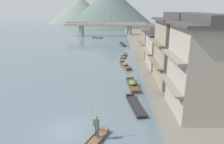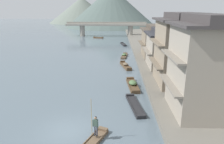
# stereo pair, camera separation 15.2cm
# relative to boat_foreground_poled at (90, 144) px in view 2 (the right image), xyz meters

# --- Properties ---
(ground_plane) EXTENTS (400.00, 400.00, 0.00)m
(ground_plane) POSITION_rel_boat_foreground_poled_xyz_m (-2.22, 1.97, -0.13)
(ground_plane) COLOR slate
(riverbank_right) EXTENTS (18.00, 110.00, 0.58)m
(riverbank_right) POSITION_rel_boat_foreground_poled_xyz_m (14.54, 31.97, 0.16)
(riverbank_right) COLOR #6B665B
(riverbank_right) RESTS_ON ground
(boat_foreground_poled) EXTENTS (2.55, 4.31, 0.39)m
(boat_foreground_poled) POSITION_rel_boat_foreground_poled_xyz_m (0.00, 0.00, 0.00)
(boat_foreground_poled) COLOR brown
(boat_foreground_poled) RESTS_ON ground
(boatman_person) EXTENTS (0.54, 0.35, 3.04)m
(boatman_person) POSITION_rel_boat_foreground_poled_xyz_m (0.32, 0.79, 1.27)
(boatman_person) COLOR black
(boatman_person) RESTS_ON boat_foreground_poled
(boat_moored_nearest) EXTENTS (1.78, 5.31, 0.37)m
(boat_moored_nearest) POSITION_rel_boat_foreground_poled_xyz_m (3.60, 45.39, -0.01)
(boat_moored_nearest) COLOR #232326
(boat_moored_nearest) RESTS_ON ground
(boat_moored_second) EXTENTS (3.59, 2.02, 0.44)m
(boat_moored_second) POSITION_rel_boat_foreground_poled_xyz_m (-4.71, 59.35, 0.02)
(boat_moored_second) COLOR brown
(boat_moored_second) RESTS_ON ground
(boat_moored_third) EXTENTS (1.54, 5.28, 0.80)m
(boat_moored_third) POSITION_rel_boat_foreground_poled_xyz_m (3.96, 12.50, 0.14)
(boat_moored_third) COLOR brown
(boat_moored_third) RESTS_ON ground
(boat_moored_far) EXTENTS (1.80, 5.39, 0.36)m
(boat_moored_far) POSITION_rel_boat_foreground_poled_xyz_m (3.80, 6.62, -0.01)
(boat_moored_far) COLOR #232326
(boat_moored_far) RESTS_ON ground
(boat_midriver_drifting) EXTENTS (1.98, 5.23, 0.74)m
(boat_midriver_drifting) POSITION_rel_boat_foreground_poled_xyz_m (3.37, 22.10, 0.12)
(boat_midriver_drifting) COLOR brown
(boat_midriver_drifting) RESTS_ON ground
(boat_midriver_upstream) EXTENTS (1.64, 5.12, 0.71)m
(boat_midriver_upstream) POSITION_rel_boat_foreground_poled_xyz_m (3.37, 30.19, 0.10)
(boat_midriver_upstream) COLOR brown
(boat_midriver_upstream) RESTS_ON ground
(house_waterfront_nearest) EXTENTS (6.41, 6.89, 8.74)m
(house_waterfront_nearest) POSITION_rel_boat_foreground_poled_xyz_m (9.66, 4.72, 4.75)
(house_waterfront_nearest) COLOR gray
(house_waterfront_nearest) RESTS_ON riverbank_right
(house_waterfront_second) EXTENTS (6.62, 7.55, 8.74)m
(house_waterfront_second) POSITION_rel_boat_foreground_poled_xyz_m (9.76, 12.55, 4.74)
(house_waterfront_second) COLOR gray
(house_waterfront_second) RESTS_ON riverbank_right
(house_waterfront_tall) EXTENTS (5.30, 8.03, 6.14)m
(house_waterfront_tall) POSITION_rel_boat_foreground_poled_xyz_m (9.11, 20.74, 3.44)
(house_waterfront_tall) COLOR gray
(house_waterfront_tall) RESTS_ON riverbank_right
(house_waterfront_narrow) EXTENTS (5.86, 7.82, 6.14)m
(house_waterfront_narrow) POSITION_rel_boat_foreground_poled_xyz_m (9.39, 28.56, 3.44)
(house_waterfront_narrow) COLOR #7F705B
(house_waterfront_narrow) RESTS_ON riverbank_right
(stone_bridge) EXTENTS (29.23, 2.40, 5.13)m
(stone_bridge) POSITION_rel_boat_foreground_poled_xyz_m (-2.22, 64.52, 3.30)
(stone_bridge) COLOR gray
(stone_bridge) RESTS_ON ground
(hill_far_west) EXTENTS (50.02, 50.02, 20.90)m
(hill_far_west) POSITION_rel_boat_foreground_poled_xyz_m (-1.57, 107.50, 10.32)
(hill_far_west) COLOR #4C5B56
(hill_far_west) RESTS_ON ground
(hill_far_centre) EXTENTS (46.08, 46.08, 17.47)m
(hill_far_centre) POSITION_rel_boat_foreground_poled_xyz_m (-23.49, 141.92, 8.60)
(hill_far_centre) COLOR slate
(hill_far_centre) RESTS_ON ground
(hill_far_east) EXTENTS (45.91, 45.91, 13.42)m
(hill_far_east) POSITION_rel_boat_foreground_poled_xyz_m (-5.99, 129.58, 6.58)
(hill_far_east) COLOR slate
(hill_far_east) RESTS_ON ground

